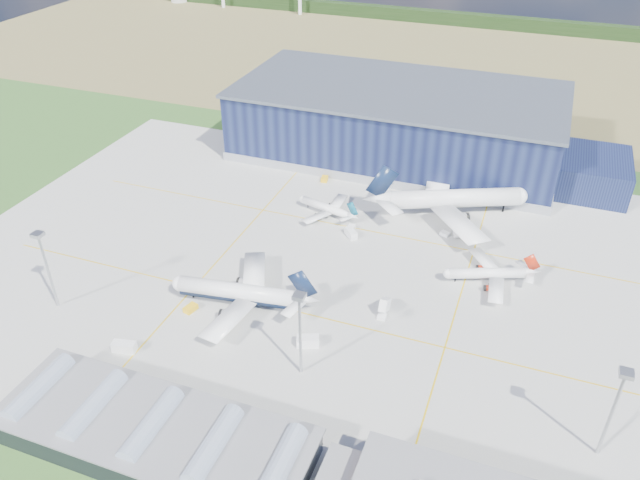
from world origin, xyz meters
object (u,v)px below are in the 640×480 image
at_px(gse_cart_a, 351,228).
at_px(light_mast_center, 300,321).
at_px(hangar, 405,126).
at_px(airliner_navy, 236,284).
at_px(gse_van_b, 351,233).
at_px(airliner_regional, 326,204).
at_px(car_a, 370,459).
at_px(light_mast_west, 44,258).
at_px(gse_tug_a, 191,308).
at_px(airliner_widebody, 455,190).
at_px(gse_van_c, 308,341).
at_px(gse_van_a, 124,347).
at_px(airstair, 385,308).
at_px(gse_cart_b, 445,234).
at_px(light_mast_east, 616,400).
at_px(gse_tug_c, 324,179).
at_px(airliner_red, 488,269).

bearing_deg(gse_cart_a, light_mast_center, -85.75).
distance_m(hangar, airliner_navy, 108.97).
xyz_separation_m(airliner_navy, gse_van_b, (17.79, 42.55, -5.51)).
xyz_separation_m(airliner_regional, car_a, (41.56, -88.00, -3.27)).
distance_m(light_mast_west, gse_tug_a, 38.79).
height_order(airliner_widebody, gse_van_b, airliner_widebody).
distance_m(gse_tug_a, gse_van_c, 33.90).
height_order(airliner_regional, gse_cart_a, airliner_regional).
bearing_deg(light_mast_west, hangar, 63.29).
xyz_separation_m(light_mast_west, gse_van_a, (27.10, -8.41, -14.16)).
xyz_separation_m(gse_tug_a, airstair, (48.14, 17.25, 0.87)).
distance_m(light_mast_center, car_a, 32.18).
height_order(gse_cart_b, gse_van_c, gse_van_c).
height_order(light_mast_west, gse_van_c, light_mast_west).
relative_size(light_mast_east, gse_van_a, 3.95).
bearing_deg(gse_van_a, light_mast_center, -90.63).
bearing_deg(gse_tug_c, gse_cart_a, -65.41).
height_order(hangar, gse_van_c, hangar).
xyz_separation_m(airliner_navy, gse_tug_c, (-2.77, 74.56, -5.89)).
xyz_separation_m(gse_van_a, gse_tug_c, (14.94, 100.41, -0.50)).
bearing_deg(car_a, gse_cart_b, -3.09).
distance_m(light_mast_west, light_mast_center, 70.00).
distance_m(gse_cart_a, car_a, 87.18).
bearing_deg(light_mast_east, gse_tug_a, 174.02).
distance_m(light_mast_east, airliner_regional, 110.27).
xyz_separation_m(airliner_regional, gse_tug_c, (-8.56, 22.00, -3.08)).
height_order(airliner_regional, gse_van_c, airliner_regional).
bearing_deg(airstair, gse_cart_a, 120.93).
height_order(light_mast_west, gse_tug_c, light_mast_west).
relative_size(gse_cart_b, gse_van_c, 0.52).
bearing_deg(gse_tug_c, gse_van_b, -67.17).
relative_size(gse_van_a, car_a, 1.71).
xyz_separation_m(light_mast_east, airliner_regional, (-84.41, 70.00, -11.58)).
bearing_deg(gse_van_a, car_a, -110.11).
height_order(airliner_navy, airliner_regional, airliner_navy).
bearing_deg(airliner_navy, gse_van_b, -120.85).
height_order(hangar, gse_van_b, hangar).
bearing_deg(airliner_widebody, hangar, 99.89).
bearing_deg(gse_van_a, gse_cart_a, -37.27).
height_order(airliner_red, gse_cart_b, airliner_red).
height_order(gse_van_c, airstair, airstair).
distance_m(airliner_navy, gse_cart_a, 49.47).
xyz_separation_m(gse_tug_a, gse_van_c, (33.86, -1.51, 0.56)).
bearing_deg(light_mast_west, light_mast_east, 0.00).
bearing_deg(airliner_regional, light_mast_west, 69.28).
bearing_deg(gse_tug_a, airliner_red, 43.01).
xyz_separation_m(light_mast_west, gse_van_c, (68.18, 9.04, -14.11)).
xyz_separation_m(gse_van_a, gse_van_b, (35.50, 68.40, -0.12)).
bearing_deg(gse_cart_a, airliner_red, -19.51).
relative_size(gse_van_a, gse_van_b, 1.16).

